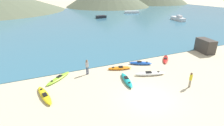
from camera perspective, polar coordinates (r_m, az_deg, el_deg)
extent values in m
plane|color=beige|center=(15.41, 11.86, -11.14)|extent=(400.00, 400.00, 0.00)
cube|color=teal|center=(54.14, -15.47, 13.16)|extent=(160.00, 70.00, 0.06)
ellipsoid|color=#8CCC2D|center=(18.69, -17.10, -4.78)|extent=(2.92, 2.67, 0.26)
cube|color=black|center=(18.73, -16.82, -4.15)|extent=(0.68, 0.66, 0.05)
cylinder|color=black|center=(18.06, -19.05, -5.56)|extent=(0.22, 0.22, 0.02)
ellipsoid|color=red|center=(23.70, 17.10, 1.22)|extent=(2.47, 2.68, 0.28)
cube|color=black|center=(23.50, 17.13, 1.46)|extent=(0.62, 0.63, 0.05)
cylinder|color=black|center=(24.43, 17.21, 2.23)|extent=(0.22, 0.22, 0.02)
ellipsoid|color=orange|center=(20.10, 2.52, -1.66)|extent=(2.80, 1.48, 0.29)
cube|color=black|center=(20.05, 2.90, -1.20)|extent=(0.58, 0.54, 0.05)
cylinder|color=black|center=(19.93, 0.42, -1.37)|extent=(0.27, 0.27, 0.02)
ellipsoid|color=yellow|center=(16.25, -21.16, -9.80)|extent=(1.31, 3.41, 0.28)
cube|color=black|center=(16.02, -21.08, -9.58)|extent=(0.47, 0.66, 0.05)
cylinder|color=black|center=(16.96, -22.06, -7.90)|extent=(0.23, 0.23, 0.02)
ellipsoid|color=teal|center=(17.53, 4.79, -5.54)|extent=(1.19, 3.18, 0.35)
cube|color=black|center=(17.56, 4.66, -4.73)|extent=(0.44, 0.61, 0.05)
cylinder|color=black|center=(16.73, 5.70, -6.34)|extent=(0.22, 0.22, 0.02)
ellipsoid|color=blue|center=(21.63, 9.29, -0.02)|extent=(2.74, 1.90, 0.35)
cube|color=black|center=(21.54, 8.95, 0.48)|extent=(0.61, 0.55, 0.05)
cylinder|color=black|center=(21.63, 11.33, 0.37)|extent=(0.23, 0.23, 0.02)
ellipsoid|color=white|center=(19.18, 12.32, -3.39)|extent=(3.40, 1.63, 0.34)
cube|color=black|center=(19.05, 11.89, -2.90)|extent=(0.69, 0.55, 0.05)
cylinder|color=black|center=(19.42, 14.92, -2.72)|extent=(0.25, 0.25, 0.02)
cylinder|color=gray|center=(17.90, 23.89, -6.21)|extent=(0.11, 0.11, 0.76)
cylinder|color=gray|center=(18.00, 24.19, -6.11)|extent=(0.11, 0.11, 0.76)
cube|color=yellow|center=(17.67, 24.38, -4.31)|extent=(0.24, 0.25, 0.54)
cylinder|color=yellow|center=(17.58, 24.13, -4.35)|extent=(0.08, 0.08, 0.51)
cylinder|color=yellow|center=(17.74, 24.64, -4.19)|extent=(0.08, 0.08, 0.51)
sphere|color=brown|center=(17.51, 24.58, -3.20)|extent=(0.21, 0.21, 0.21)
cylinder|color=#384260|center=(18.97, -8.28, -2.54)|extent=(0.12, 0.12, 0.84)
cylinder|color=#384260|center=(19.00, -7.84, -2.47)|extent=(0.12, 0.12, 0.84)
cube|color=#B2B2B7|center=(18.69, -8.18, -0.52)|extent=(0.21, 0.24, 0.60)
cylinder|color=#B2B2B7|center=(18.66, -8.55, -0.54)|extent=(0.09, 0.09, 0.57)
cylinder|color=#B2B2B7|center=(18.71, -7.81, -0.41)|extent=(0.09, 0.09, 0.57)
sphere|color=brown|center=(18.53, -8.25, 0.67)|extent=(0.23, 0.23, 0.23)
cube|color=white|center=(56.10, 20.70, 13.35)|extent=(2.57, 5.81, 0.92)
cube|color=silver|center=(55.53, 21.13, 14.03)|extent=(1.24, 1.83, 0.64)
cube|color=black|center=(57.35, -3.59, 14.84)|extent=(3.16, 2.03, 0.78)
cube|color=white|center=(69.95, 6.49, 16.22)|extent=(5.71, 3.18, 0.80)
cube|color=#423D38|center=(28.75, 28.15, 4.99)|extent=(1.93, 2.99, 1.92)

